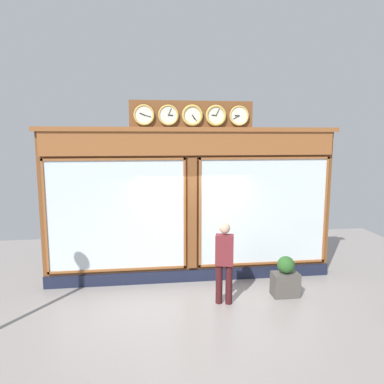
{
  "coord_description": "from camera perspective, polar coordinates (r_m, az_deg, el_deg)",
  "views": [
    {
      "loc": [
        1.06,
        8.1,
        3.35
      ],
      "look_at": [
        0.0,
        0.0,
        2.13
      ],
      "focal_mm": 33.87,
      "sensor_mm": 36.0,
      "label": 1
    }
  ],
  "objects": [
    {
      "name": "pedestrian",
      "position": [
        7.44,
        5.11,
        -10.54
      ],
      "size": [
        0.4,
        0.3,
        1.69
      ],
      "color": "#3A1316",
      "rests_on": "ground_plane"
    },
    {
      "name": "ground_plane",
      "position": [
        6.36,
        3.57,
        -23.33
      ],
      "size": [
        14.0,
        14.0,
        0.0
      ],
      "primitive_type": "plane",
      "color": "gray"
    },
    {
      "name": "planter_shrub",
      "position": [
        8.07,
        14.57,
        -11.03
      ],
      "size": [
        0.37,
        0.37,
        0.37
      ],
      "primitive_type": "sphere",
      "color": "#285623",
      "rests_on": "planter_box"
    },
    {
      "name": "shop_facade",
      "position": [
        8.43,
        -0.11,
        -1.88
      ],
      "size": [
        6.86,
        0.42,
        4.17
      ],
      "color": "brown",
      "rests_on": "ground_plane"
    },
    {
      "name": "planter_box",
      "position": [
        8.23,
        14.46,
        -13.9
      ],
      "size": [
        0.56,
        0.36,
        0.51
      ],
      "primitive_type": "cube",
      "color": "#4C4742",
      "rests_on": "ground_plane"
    }
  ]
}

